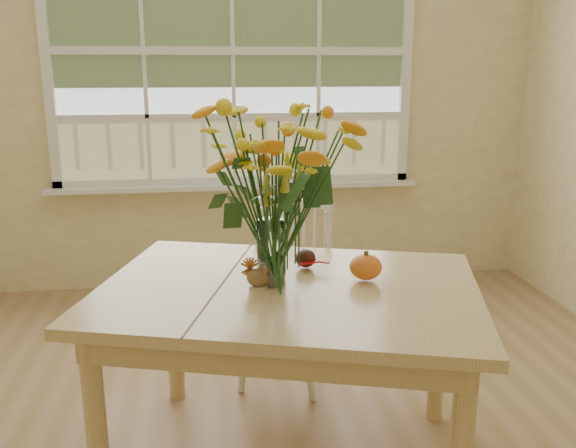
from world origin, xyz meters
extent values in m
cube|color=beige|center=(0.00, 2.25, 1.35)|extent=(4.00, 0.02, 2.70)
cube|color=silver|center=(0.00, 2.23, 1.55)|extent=(2.20, 0.00, 1.60)
cube|color=white|center=(0.00, 2.18, 0.69)|extent=(2.42, 0.12, 0.03)
cube|color=tan|center=(0.09, 0.24, 0.69)|extent=(1.53, 1.28, 0.04)
cube|color=tan|center=(0.09, 0.24, 0.62)|extent=(1.39, 1.13, 0.10)
cylinder|color=tan|center=(-0.57, 0.03, 0.33)|extent=(0.07, 0.07, 0.67)
cylinder|color=tan|center=(-0.35, 0.77, 0.33)|extent=(0.07, 0.07, 0.67)
cylinder|color=tan|center=(0.75, 0.45, 0.33)|extent=(0.07, 0.07, 0.67)
cube|color=white|center=(0.15, 0.85, 0.40)|extent=(0.50, 0.49, 0.05)
cube|color=white|center=(0.21, 0.99, 0.62)|extent=(0.37, 0.19, 0.44)
cylinder|color=white|center=(-0.04, 0.78, 0.19)|extent=(0.03, 0.03, 0.38)
cylinder|color=white|center=(0.07, 1.04, 0.19)|extent=(0.03, 0.03, 0.38)
cylinder|color=white|center=(0.23, 0.67, 0.19)|extent=(0.03, 0.03, 0.38)
cylinder|color=white|center=(0.35, 0.92, 0.19)|extent=(0.03, 0.03, 0.38)
cylinder|color=white|center=(0.03, 0.27, 0.83)|extent=(0.10, 0.10, 0.23)
ellipsoid|color=#E3551A|center=(0.37, 0.26, 0.75)|extent=(0.12, 0.12, 0.09)
cylinder|color=#CCB78C|center=(-0.02, 0.22, 0.71)|extent=(0.06, 0.06, 0.01)
ellipsoid|color=brown|center=(-0.02, 0.22, 0.75)|extent=(0.08, 0.06, 0.07)
ellipsoid|color=#38160F|center=(0.18, 0.42, 0.74)|extent=(0.08, 0.08, 0.07)
camera|label=1|loc=(-0.18, -1.77, 1.46)|focal=38.00mm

